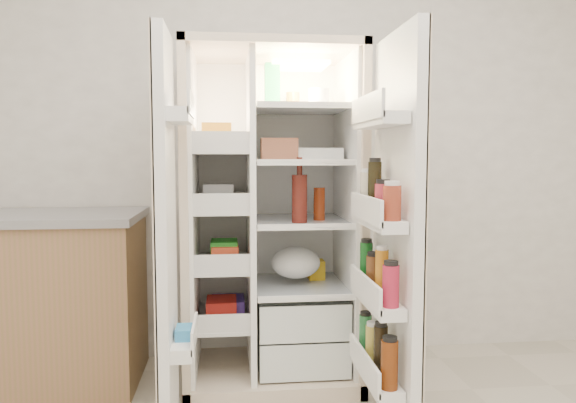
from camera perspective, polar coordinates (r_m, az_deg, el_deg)
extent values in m
cube|color=white|center=(3.36, 0.27, 6.82)|extent=(4.00, 0.02, 2.70)
cube|color=beige|center=(3.29, -2.25, -1.00)|extent=(0.92, 0.04, 1.80)
cube|color=beige|center=(2.96, -10.32, -1.72)|extent=(0.04, 0.70, 1.80)
cube|color=beige|center=(3.03, 6.55, -1.53)|extent=(0.04, 0.70, 1.80)
cube|color=beige|center=(2.99, -1.83, 15.36)|extent=(0.92, 0.70, 0.04)
cube|color=beige|center=(3.17, -1.75, -17.27)|extent=(0.92, 0.70, 0.08)
cube|color=white|center=(3.25, -2.21, -0.70)|extent=(0.84, 0.02, 1.68)
cube|color=white|center=(2.95, -9.75, -1.33)|extent=(0.02, 0.62, 1.68)
cube|color=white|center=(3.02, 6.00, -1.16)|extent=(0.02, 0.62, 1.68)
cube|color=white|center=(2.95, -3.92, -1.28)|extent=(0.03, 0.62, 1.68)
cube|color=white|center=(3.12, 1.22, -14.82)|extent=(0.47, 0.52, 0.19)
cube|color=white|center=(3.06, 1.22, -11.29)|extent=(0.47, 0.52, 0.19)
cube|color=#FFD18C|center=(3.05, 1.09, 14.02)|extent=(0.30, 0.30, 0.02)
cube|color=silver|center=(3.06, -6.82, -11.98)|extent=(0.28, 0.58, 0.02)
cube|color=silver|center=(2.99, -6.88, -6.46)|extent=(0.28, 0.58, 0.02)
cube|color=silver|center=(2.95, -6.94, -0.73)|extent=(0.28, 0.58, 0.02)
cube|color=silver|center=(2.93, -7.00, 5.12)|extent=(0.28, 0.58, 0.02)
cube|color=silver|center=(3.04, 1.18, -8.74)|extent=(0.49, 0.58, 0.01)
cube|color=silver|center=(2.98, 1.19, -1.99)|extent=(0.49, 0.58, 0.01)
cube|color=silver|center=(2.96, 1.20, 4.18)|extent=(0.49, 0.58, 0.02)
cube|color=silver|center=(2.97, 1.21, 9.60)|extent=(0.49, 0.58, 0.02)
cube|color=red|center=(3.04, -6.83, -10.90)|extent=(0.16, 0.20, 0.10)
cube|color=green|center=(2.98, -6.89, -5.14)|extent=(0.14, 0.18, 0.12)
cube|color=white|center=(2.94, -6.95, 0.15)|extent=(0.20, 0.22, 0.07)
cube|color=#FCA72A|center=(2.93, -7.01, 6.68)|extent=(0.15, 0.16, 0.14)
cube|color=#5138AA|center=(3.05, -6.83, -10.99)|extent=(0.18, 0.20, 0.09)
cube|color=#F14F2A|center=(2.98, -6.89, -5.33)|extent=(0.14, 0.18, 0.10)
cube|color=silver|center=(2.94, -6.95, 0.63)|extent=(0.16, 0.16, 0.12)
sphere|color=orange|center=(3.05, -1.01, -16.47)|extent=(0.07, 0.07, 0.07)
sphere|color=orange|center=(3.10, 0.65, -16.14)|extent=(0.07, 0.07, 0.07)
sphere|color=orange|center=(3.07, 2.67, -16.31)|extent=(0.07, 0.07, 0.07)
sphere|color=orange|center=(3.19, -0.32, -15.53)|extent=(0.07, 0.07, 0.07)
sphere|color=orange|center=(3.18, 1.58, -15.58)|extent=(0.07, 0.07, 0.07)
sphere|color=orange|center=(3.16, 3.55, -15.74)|extent=(0.07, 0.07, 0.07)
ellipsoid|color=#407928|center=(3.07, 1.17, -10.91)|extent=(0.26, 0.24, 0.11)
cylinder|color=#4E1610|center=(2.81, 1.21, 0.30)|extent=(0.08, 0.08, 0.25)
cylinder|color=maroon|center=(2.93, 3.28, -0.24)|extent=(0.06, 0.06, 0.18)
cube|color=#299952|center=(2.96, -1.66, 12.01)|extent=(0.08, 0.08, 0.23)
cylinder|color=silver|center=(2.98, 3.23, 10.71)|extent=(0.11, 0.11, 0.10)
cylinder|color=#A36E25|center=(3.09, 0.51, 10.44)|extent=(0.08, 0.08, 0.10)
cube|color=white|center=(2.92, 3.09, 4.97)|extent=(0.26, 0.11, 0.07)
cube|color=#9C593E|center=(2.87, -0.94, 5.48)|extent=(0.19, 0.11, 0.12)
ellipsoid|color=silver|center=(3.01, 0.81, -7.08)|extent=(0.27, 0.24, 0.17)
cube|color=gold|center=(3.15, 2.95, -7.11)|extent=(0.09, 0.11, 0.11)
cube|color=white|center=(2.42, -12.64, -3.20)|extent=(0.05, 0.40, 1.72)
cube|color=beige|center=(2.42, -13.23, -3.20)|extent=(0.01, 0.40, 1.72)
cube|color=white|center=(2.53, -10.80, -14.48)|extent=(0.09, 0.32, 0.06)
cube|color=white|center=(2.40, -11.18, 8.74)|extent=(0.09, 0.32, 0.06)
cube|color=#338CCC|center=(2.52, -10.81, -13.83)|extent=(0.07, 0.12, 0.10)
cube|color=white|center=(2.43, 11.30, -3.14)|extent=(0.05, 0.58, 1.72)
cube|color=beige|center=(2.44, 11.86, -3.13)|extent=(0.01, 0.58, 1.72)
cube|color=white|center=(2.57, 9.17, -17.46)|extent=(0.11, 0.50, 0.05)
cube|color=white|center=(2.46, 9.27, -10.12)|extent=(0.11, 0.50, 0.05)
cube|color=white|center=(2.40, 9.38, -2.01)|extent=(0.11, 0.50, 0.05)
cube|color=white|center=(2.39, 9.53, 8.30)|extent=(0.11, 0.50, 0.05)
cylinder|color=#64280B|center=(2.35, 10.56, -16.43)|extent=(0.07, 0.07, 0.20)
cylinder|color=black|center=(2.46, 9.66, -15.15)|extent=(0.06, 0.06, 0.22)
cylinder|color=gold|center=(2.58, 8.83, -14.61)|extent=(0.06, 0.06, 0.18)
cylinder|color=#267237|center=(2.70, 8.09, -13.62)|extent=(0.06, 0.06, 0.19)
cylinder|color=#AF1D37|center=(2.25, 10.69, -8.69)|extent=(0.07, 0.07, 0.17)
cylinder|color=#C67717|center=(2.37, 9.77, -7.50)|extent=(0.06, 0.06, 0.21)
cylinder|color=brown|center=(2.50, 8.93, -7.45)|extent=(0.07, 0.07, 0.16)
cylinder|color=#125019|center=(2.61, 8.18, -6.43)|extent=(0.06, 0.06, 0.20)
cylinder|color=maroon|center=(2.20, 10.83, -0.16)|extent=(0.07, 0.07, 0.14)
cylinder|color=#A52A36|center=(2.32, 9.88, 0.12)|extent=(0.07, 0.07, 0.14)
cylinder|color=black|center=(2.44, 9.05, 1.41)|extent=(0.06, 0.06, 0.23)
cylinder|color=beige|center=(2.57, 8.27, 1.03)|extent=(0.06, 0.06, 0.18)
cube|color=#96684B|center=(3.28, -26.29, -9.61)|extent=(1.24, 0.64, 0.89)
cube|color=#95959A|center=(3.20, -26.60, -1.50)|extent=(1.28, 0.68, 0.04)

